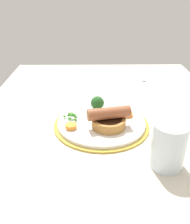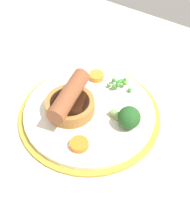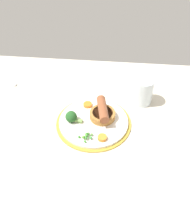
% 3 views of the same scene
% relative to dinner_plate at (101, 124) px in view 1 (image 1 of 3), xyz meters
% --- Properties ---
extents(dining_table, '(1.10, 0.80, 0.03)m').
position_rel_dinner_plate_xyz_m(dining_table, '(0.04, -0.02, -0.02)').
color(dining_table, beige).
rests_on(dining_table, ground).
extents(dinner_plate, '(0.27, 0.27, 0.01)m').
position_rel_dinner_plate_xyz_m(dinner_plate, '(0.00, 0.00, 0.00)').
color(dinner_plate, '#B79333').
rests_on(dinner_plate, dining_table).
extents(sausage_pudding, '(0.09, 0.12, 0.06)m').
position_rel_dinner_plate_xyz_m(sausage_pudding, '(-0.03, -0.02, 0.03)').
color(sausage_pudding, '#AD7538').
rests_on(sausage_pudding, dinner_plate).
extents(pea_pile, '(0.05, 0.04, 0.02)m').
position_rel_dinner_plate_xyz_m(pea_pile, '(0.01, 0.08, 0.02)').
color(pea_pile, green).
rests_on(pea_pile, dinner_plate).
extents(broccoli_floret_near, '(0.06, 0.04, 0.04)m').
position_rel_dinner_plate_xyz_m(broccoli_floret_near, '(0.08, 0.01, 0.03)').
color(broccoli_floret_near, '#235623').
rests_on(broccoli_floret_near, dinner_plate).
extents(carrot_slice_0, '(0.04, 0.04, 0.01)m').
position_rel_dinner_plate_xyz_m(carrot_slice_0, '(-0.04, 0.08, 0.01)').
color(carrot_slice_0, orange).
rests_on(carrot_slice_0, dinner_plate).
extents(carrot_slice_1, '(0.04, 0.04, 0.01)m').
position_rel_dinner_plate_xyz_m(carrot_slice_1, '(0.03, -0.08, 0.01)').
color(carrot_slice_1, orange).
rests_on(carrot_slice_1, dinner_plate).
extents(fork, '(0.18, 0.06, 0.01)m').
position_rel_dinner_plate_xyz_m(fork, '(0.44, -0.21, -0.00)').
color(fork, silver).
rests_on(fork, dining_table).
extents(drinking_glass, '(0.07, 0.07, 0.10)m').
position_rel_dinner_plate_xyz_m(drinking_glass, '(-0.18, -0.14, 0.05)').
color(drinking_glass, silver).
rests_on(drinking_glass, dining_table).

